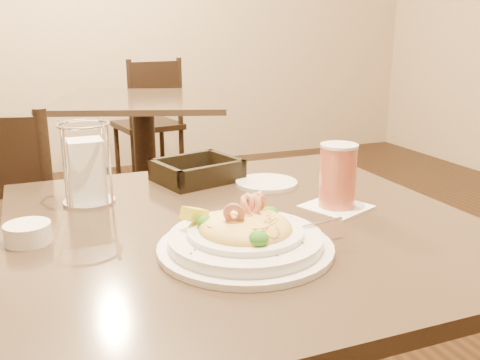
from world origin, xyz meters
name	(u,v)px	position (x,y,z in m)	size (l,w,h in m)	color
main_table	(243,328)	(0.00, 0.00, 0.52)	(0.90, 0.90, 0.76)	black
background_table	(144,141)	(0.21, 1.98, 0.52)	(1.15, 1.15, 0.76)	black
dining_chair_near	(0,246)	(-0.50, 0.73, 0.50)	(0.50, 0.50, 0.93)	black
dining_chair_far	(150,120)	(0.43, 2.82, 0.50)	(0.48, 0.48, 0.93)	black
pasta_bowl	(245,236)	(-0.05, -0.14, 0.79)	(0.34, 0.30, 0.10)	white
drink_glass	(338,177)	(0.22, 0.01, 0.83)	(0.16, 0.16, 0.14)	white
bread_basket	(197,173)	(0.00, 0.31, 0.78)	(0.23, 0.20, 0.05)	black
napkin_caddy	(87,169)	(-0.27, 0.23, 0.84)	(0.11, 0.11, 0.18)	silver
side_plate	(267,183)	(0.15, 0.21, 0.77)	(0.15, 0.15, 0.01)	white
butter_ramekin	(28,233)	(-0.40, 0.04, 0.78)	(0.08, 0.08, 0.04)	white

